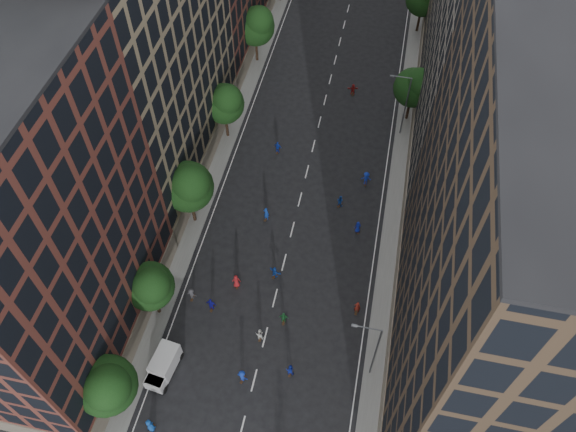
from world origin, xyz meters
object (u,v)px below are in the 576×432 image
(cargo_van, at_px, (163,366))
(skater_2, at_px, (290,370))
(streetlamp_near, at_px, (374,349))
(skater_0, at_px, (150,425))
(streetlamp_far, at_px, (404,103))

(cargo_van, relative_size, skater_2, 2.79)
(streetlamp_near, relative_size, cargo_van, 2.00)
(skater_2, bearing_deg, cargo_van, 7.88)
(skater_0, xyz_separation_m, skater_2, (11.06, 7.60, -0.14))
(streetlamp_near, height_order, skater_0, streetlamp_near)
(streetlamp_far, bearing_deg, streetlamp_near, -90.00)
(cargo_van, distance_m, skater_0, 5.44)
(streetlamp_far, distance_m, skater_2, 35.62)
(streetlamp_near, bearing_deg, skater_2, -167.33)
(streetlamp_far, height_order, skater_0, streetlamp_far)
(streetlamp_near, distance_m, cargo_van, 19.68)
(streetlamp_far, relative_size, cargo_van, 2.00)
(skater_0, height_order, skater_2, skater_0)
(skater_0, bearing_deg, cargo_van, -69.75)
(streetlamp_near, bearing_deg, skater_0, -153.20)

